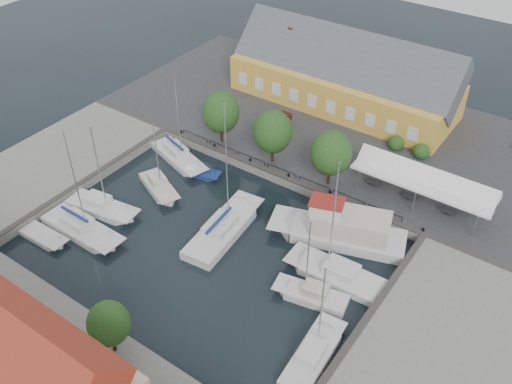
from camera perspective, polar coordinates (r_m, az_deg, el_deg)
ground at (r=55.01m, az=-3.60°, el=-4.40°), size 140.00×140.00×0.00m
north_quay at (r=70.35m, az=8.02°, el=6.39°), size 56.00×26.00×1.00m
west_quay at (r=67.06m, az=-19.72°, el=2.54°), size 12.00×24.00×1.00m
east_quay at (r=47.00m, az=17.26°, el=-15.61°), size 12.00×24.00×1.00m
quay_edge_fittings at (r=57.14m, az=-0.70°, el=-0.99°), size 56.00×24.72×0.40m
warehouse at (r=73.66m, az=8.52°, el=11.39°), size 28.56×14.00×9.55m
tent_canopy at (r=57.84m, az=16.41°, el=1.04°), size 14.00×4.00×2.83m
quay_trees at (r=60.71m, az=1.71°, el=6.06°), size 18.20×4.20×6.30m
car_red at (r=68.73m, az=2.24°, el=7.09°), size 1.62×4.19×1.36m
center_sailboat at (r=55.00m, az=-3.32°, el=-3.88°), size 4.17×10.87×14.33m
trawler at (r=54.51m, az=8.66°, el=-3.88°), size 13.49×7.63×5.00m
east_boat_a at (r=51.35m, az=8.07°, el=-8.24°), size 9.18×3.29×12.70m
east_boat_b at (r=49.42m, az=5.65°, el=-10.37°), size 6.73×3.32×9.14m
east_boat_c at (r=45.62m, az=5.68°, el=-16.10°), size 2.97×7.81×9.90m
west_boat_a at (r=65.35m, az=-7.77°, el=3.44°), size 9.01×5.00×11.61m
west_boat_b at (r=61.12m, az=-9.66°, el=0.43°), size 6.61×4.57×8.98m
west_boat_c at (r=59.70m, az=-15.21°, el=-1.58°), size 8.15×3.62×10.74m
west_boat_d at (r=57.69m, az=-17.05°, el=-3.61°), size 9.43×3.00×12.35m
launch_sw at (r=58.20m, az=-20.43°, el=-4.32°), size 5.23×2.06×0.98m
launch_nw at (r=62.83m, az=-5.53°, el=1.83°), size 4.56×2.50×0.88m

